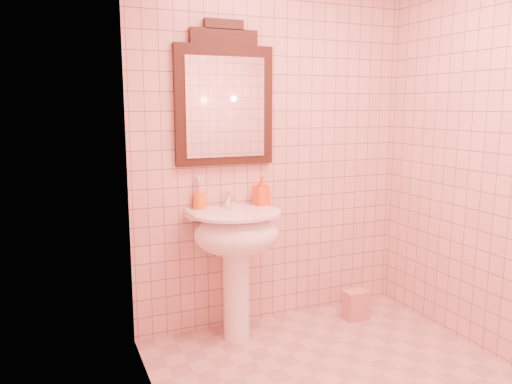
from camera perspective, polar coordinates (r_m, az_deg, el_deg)
name	(u,v)px	position (r m, az deg, el deg)	size (l,w,h in m)	color
back_wall	(274,147)	(3.47, 2.02, 5.22)	(2.00, 0.02, 2.50)	#D09F91
pedestal_sink	(237,242)	(3.22, -2.24, -5.78)	(0.58, 0.58, 0.86)	white
faucet	(229,199)	(3.29, -3.12, -0.84)	(0.04, 0.16, 0.11)	white
mirror	(225,99)	(3.29, -3.61, 10.54)	(0.66, 0.06, 0.92)	black
toothbrush_cup	(200,201)	(3.28, -6.47, -0.99)	(0.08, 0.08, 0.20)	orange
soap_dispenser	(261,191)	(3.36, 0.62, 0.13)	(0.09, 0.09, 0.20)	#EE4314
towel	(356,305)	(3.77, 11.32, -12.53)	(0.17, 0.11, 0.21)	tan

